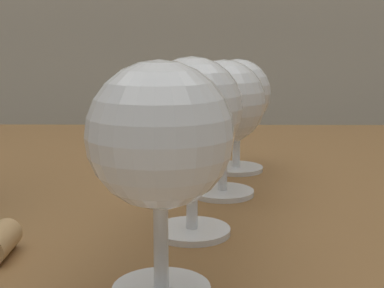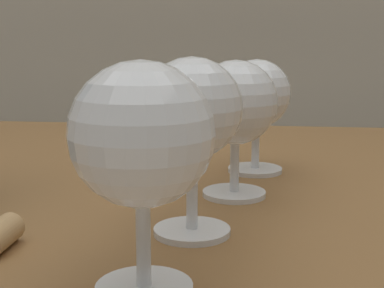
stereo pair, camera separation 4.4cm
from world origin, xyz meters
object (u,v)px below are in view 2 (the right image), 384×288
object	(u,v)px
wine_glass_cabernet	(142,140)
wine_glass_pinot	(192,112)
wine_glass_rose	(257,97)
wine_glass_port	(235,106)

from	to	relation	value
wine_glass_cabernet	wine_glass_pinot	distance (m)	0.11
wine_glass_pinot	wine_glass_rose	xyz separation A→B (m)	(0.05, 0.21, -0.01)
wine_glass_pinot	wine_glass_cabernet	bearing A→B (deg)	-99.36
wine_glass_pinot	wine_glass_port	xyz separation A→B (m)	(0.03, 0.11, -0.01)
wine_glass_port	wine_glass_rose	xyz separation A→B (m)	(0.02, 0.10, -0.00)
wine_glass_cabernet	wine_glass_pinot	xyz separation A→B (m)	(0.02, 0.11, 0.00)
wine_glass_cabernet	wine_glass_port	bearing A→B (deg)	77.97
wine_glass_cabernet	wine_glass_pinot	size ratio (longest dim) A/B	1.02
wine_glass_pinot	wine_glass_rose	bearing A→B (deg)	77.06
wine_glass_cabernet	wine_glass_port	xyz separation A→B (m)	(0.05, 0.22, -0.01)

